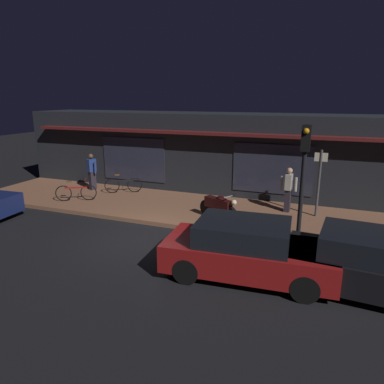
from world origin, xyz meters
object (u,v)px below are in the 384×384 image
Objects in this scene: sign_post at (319,179)px; traffic_light_pole at (304,167)px; bicycle_extra at (123,185)px; bicycle_parked at (76,192)px; parked_car_far at (247,250)px; person_bystander at (288,189)px; motorcycle at (219,206)px; parked_car_across at (376,265)px; person_photographer at (92,171)px.

sign_post is 0.67× the size of traffic_light_pole.
sign_post is at bearing -2.03° from bicycle_extra.
traffic_light_pole is at bearing -9.39° from bicycle_parked.
parked_car_far is at bearing -37.89° from bicycle_extra.
person_bystander reaches higher than bicycle_parked.
bicycle_extra is 7.19m from person_bystander.
parked_car_far is (1.74, -3.36, 0.06)m from motorcycle.
sign_post is at bearing 106.94° from parked_car_across.
bicycle_parked is 0.35× the size of parked_car_across.
person_photographer and person_bystander have the same top height.
person_photographer is at bearing 161.03° from traffic_light_pole.
sign_post reaches higher than bicycle_extra.
person_photographer reaches higher than bicycle_extra.
traffic_light_pole reaches higher than motorcycle.
bicycle_extra is 8.28m from sign_post.
sign_post is at bearing 9.20° from bicycle_parked.
person_bystander is at bearing 101.91° from traffic_light_pole.
sign_post is at bearing 27.44° from motorcycle.
person_photographer reaches higher than parked_car_far.
person_bystander is 0.46× the size of traffic_light_pole.
bicycle_parked is at bearing -122.31° from bicycle_extra.
parked_car_far is at bearing -117.71° from traffic_light_pole.
person_photographer is at bearing 105.04° from bicycle_parked.
bicycle_extra is 8.73m from traffic_light_pole.
person_bystander reaches higher than bicycle_extra.
person_bystander is at bearing 85.80° from parked_car_far.
motorcycle is at bearing -1.15° from bicycle_parked.
motorcycle reaches higher than bicycle_parked.
person_bystander reaches higher than parked_car_far.
bicycle_parked is at bearing 178.85° from motorcycle.
person_photographer is 0.70× the size of sign_post.
bicycle_extra is 0.88× the size of person_bystander.
traffic_light_pole is at bearing -78.09° from person_bystander.
bicycle_parked is 0.88× the size of person_bystander.
person_photographer is (-6.67, 1.89, 0.38)m from motorcycle.
bicycle_extra is 0.41× the size of traffic_light_pole.
sign_post is at bearing -1.47° from person_photographer.
parked_car_far is (6.79, -5.29, 0.20)m from bicycle_extra.
person_bystander is (2.12, 1.81, 0.38)m from motorcycle.
parked_car_across is at bearing -44.22° from traffic_light_pole.
motorcycle is at bearing 145.79° from parked_car_across.
parked_car_far is (-1.42, -4.99, -0.81)m from sign_post.
bicycle_parked is 0.88× the size of person_photographer.
person_photographer is 12.35m from parked_car_across.
motorcycle is 5.58m from parked_car_across.
person_photographer is 8.79m from person_bystander.
person_bystander is 0.40× the size of parked_car_across.
parked_car_across is at bearing 4.40° from parked_car_far.
parked_car_across is (4.61, -3.13, 0.06)m from motorcycle.
motorcycle is 1.08× the size of bicycle_extra.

